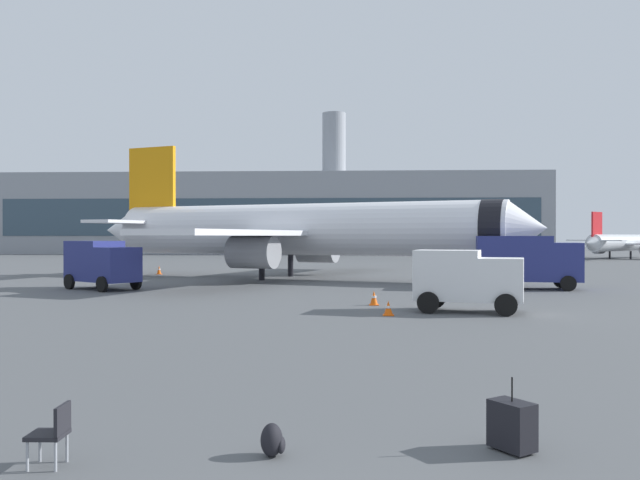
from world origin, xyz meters
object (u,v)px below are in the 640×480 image
object	(u,v)px
safety_cone_mid	(388,308)
rolling_suitcase	(512,425)
service_truck	(102,263)
cargo_van	(467,278)
gate_chair	(53,431)
safety_cone_near	(374,298)
traveller_backpack	(273,441)
airplane_at_gate	(298,230)
safety_cone_far	(159,270)
airplane_taxiing	(623,243)
fuel_truck	(526,260)

from	to	relation	value
safety_cone_mid	rolling_suitcase	xyz separation A→B (m)	(0.92, -16.63, 0.10)
service_truck	cargo_van	xyz separation A→B (m)	(19.78, -10.80, -0.16)
safety_cone_mid	gate_chair	xyz separation A→B (m)	(-5.57, -17.59, 0.21)
service_truck	rolling_suitcase	xyz separation A→B (m)	(17.34, -28.77, -1.22)
safety_cone_near	traveller_backpack	bearing A→B (deg)	-95.82
airplane_at_gate	safety_cone_far	world-z (taller)	airplane_at_gate
airplane_at_gate	cargo_van	bearing A→B (deg)	-67.19
service_truck	rolling_suitcase	world-z (taller)	service_truck
traveller_backpack	airplane_taxiing	bearing A→B (deg)	65.27
airplane_taxiing	fuel_truck	world-z (taller)	airplane_taxiing
safety_cone_near	rolling_suitcase	bearing A→B (deg)	-86.17
airplane_taxiing	cargo_van	size ratio (longest dim) A/B	3.71
safety_cone_near	gate_chair	bearing A→B (deg)	-103.39
gate_chair	airplane_taxiing	bearing A→B (deg)	63.80
safety_cone_near	safety_cone_far	distance (m)	29.26
airplane_taxiing	traveller_backpack	distance (m)	94.54
safety_cone_mid	airplane_taxiing	bearing A→B (deg)	61.76
cargo_van	rolling_suitcase	xyz separation A→B (m)	(-2.44, -17.98, -1.06)
safety_cone_mid	rolling_suitcase	world-z (taller)	rolling_suitcase
safety_cone_near	rolling_suitcase	distance (m)	20.57
rolling_suitcase	traveller_backpack	size ratio (longest dim) A/B	2.29
safety_cone_near	gate_chair	distance (m)	22.09
gate_chair	service_truck	bearing A→B (deg)	110.05
rolling_suitcase	gate_chair	size ratio (longest dim) A/B	1.28
safety_cone_near	safety_cone_mid	size ratio (longest dim) A/B	1.14
safety_cone_mid	traveller_backpack	xyz separation A→B (m)	(-2.59, -17.03, -0.06)
airplane_taxiing	safety_cone_near	size ratio (longest dim) A/B	26.32
fuel_truck	traveller_backpack	size ratio (longest dim) A/B	13.08
service_truck	safety_cone_far	xyz separation A→B (m)	(-1.14, 15.48, -1.24)
cargo_van	safety_cone_near	world-z (taller)	cargo_van
airplane_taxiing	gate_chair	distance (m)	96.33
fuel_truck	safety_cone_near	world-z (taller)	fuel_truck
cargo_van	traveller_backpack	bearing A→B (deg)	-107.92
airplane_taxiing	safety_cone_far	world-z (taller)	airplane_taxiing
airplane_at_gate	service_truck	world-z (taller)	airplane_at_gate
service_truck	safety_cone_far	size ratio (longest dim) A/B	7.00
airplane_taxiing	traveller_backpack	world-z (taller)	airplane_taxiing
airplane_at_gate	safety_cone_mid	size ratio (longest dim) A/B	58.65
airplane_at_gate	safety_cone_near	bearing A→B (deg)	-74.74
safety_cone_near	safety_cone_mid	world-z (taller)	safety_cone_near
airplane_at_gate	service_truck	bearing A→B (deg)	-136.76
service_truck	traveller_backpack	xyz separation A→B (m)	(13.84, -29.17, -1.37)
airplane_taxiing	gate_chair	size ratio (longest dim) A/B	20.57
rolling_suitcase	gate_chair	distance (m)	6.56
cargo_van	safety_cone_far	distance (m)	33.61
airplane_taxiing	service_truck	size ratio (longest dim) A/B	3.41
service_truck	safety_cone_mid	xyz separation A→B (m)	(16.42, -12.14, -1.32)
safety_cone_near	rolling_suitcase	size ratio (longest dim) A/B	0.61
fuel_truck	cargo_van	xyz separation A→B (m)	(-5.66, -12.31, -0.32)
cargo_van	safety_cone_near	bearing A→B (deg)	146.21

